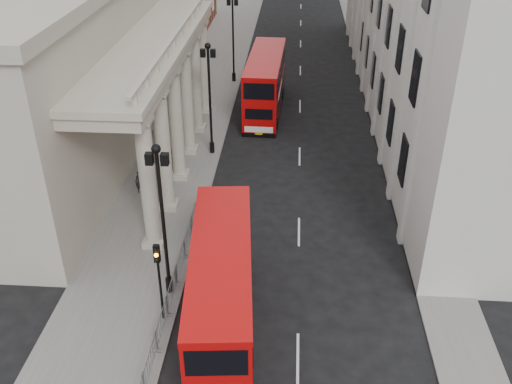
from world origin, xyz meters
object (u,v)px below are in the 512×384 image
pedestrian_c (189,128)px  lamp_post_north (233,33)px  lamp_post_mid (210,92)px  pedestrian_a (140,182)px  bus_near (222,290)px  traffic_light (158,269)px  pedestrian_b (170,161)px  bus_far (265,83)px  lamp_post_south (162,212)px

pedestrian_c → lamp_post_north: bearing=75.3°
lamp_post_mid → pedestrian_a: 8.40m
bus_near → pedestrian_c: bearing=98.8°
lamp_post_north → traffic_light: 34.07m
bus_near → pedestrian_c: (-5.23, 20.87, -1.46)m
lamp_post_north → pedestrian_b: lamp_post_north is taller
pedestrian_a → pedestrian_b: 3.16m
bus_near → pedestrian_c: size_ratio=6.22×
bus_near → bus_far: (0.45, 27.31, 0.11)m
lamp_post_mid → pedestrian_a: size_ratio=5.41×
traffic_light → bus_near: bus_near is taller
traffic_light → bus_near: bearing=-10.1°
traffic_light → pedestrian_b: bearing=100.0°
pedestrian_c → lamp_post_south: bearing=-89.1°
traffic_light → pedestrian_a: 12.64m
lamp_post_south → traffic_light: bearing=-87.2°
traffic_light → bus_far: bearing=82.7°
traffic_light → lamp_post_north: bearing=90.2°
lamp_post_south → bus_near: size_ratio=0.74×
lamp_post_north → bus_far: (3.52, -7.24, -2.33)m
lamp_post_south → pedestrian_c: lamp_post_south is taller
lamp_post_north → pedestrian_b: 19.98m
bus_far → pedestrian_b: size_ratio=6.37×
bus_near → pedestrian_c: 21.57m
lamp_post_north → traffic_light: (0.10, -34.02, -1.80)m
bus_near → pedestrian_a: bearing=114.4°
lamp_post_south → pedestrian_b: (-2.47, 12.56, -3.89)m
lamp_post_north → bus_far: bearing=-64.1°
lamp_post_north → pedestrian_a: lamp_post_north is taller
lamp_post_mid → bus_far: 9.72m
lamp_post_north → pedestrian_a: (-3.94, -22.24, -4.02)m
lamp_post_mid → pedestrian_b: 5.75m
bus_near → bus_far: bearing=83.8°
bus_far → traffic_light: bearing=-95.3°
pedestrian_b → lamp_post_mid: bearing=-121.7°
lamp_post_mid → lamp_post_south: bearing=-90.0°
pedestrian_a → lamp_post_south: bearing=-74.1°
lamp_post_north → bus_near: lamp_post_north is taller
traffic_light → bus_far: 27.00m
lamp_post_south → lamp_post_mid: size_ratio=1.00×
pedestrian_b → pedestrian_c: 5.77m
lamp_post_north → pedestrian_c: size_ratio=4.63×
lamp_post_south → pedestrian_b: 13.38m
pedestrian_b → pedestrian_c: pedestrian_b is taller
lamp_post_north → pedestrian_a: bearing=-100.0°
traffic_light → pedestrian_c: (-2.26, 20.34, -2.09)m
pedestrian_c → bus_far: bearing=42.8°
lamp_post_mid → pedestrian_c: bearing=132.9°
traffic_light → bus_far: size_ratio=0.37×
lamp_post_south → bus_far: bearing=81.9°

